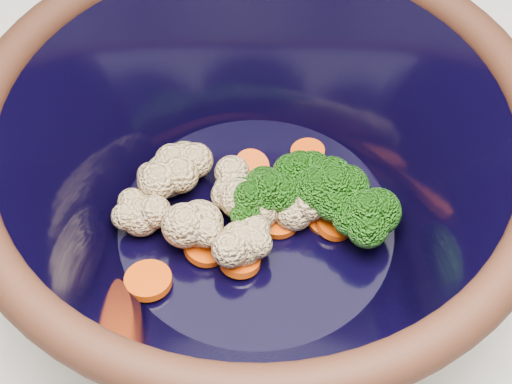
# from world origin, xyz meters

# --- Properties ---
(mixing_bowl) EXTENTS (0.45, 0.45, 0.16)m
(mixing_bowl) POSITION_xyz_m (-0.07, -0.00, 0.99)
(mixing_bowl) COLOR black
(mixing_bowl) RESTS_ON counter
(vegetable_pile) EXTENTS (0.19, 0.13, 0.05)m
(vegetable_pile) POSITION_xyz_m (-0.06, 0.00, 0.96)
(vegetable_pile) COLOR #608442
(vegetable_pile) RESTS_ON mixing_bowl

